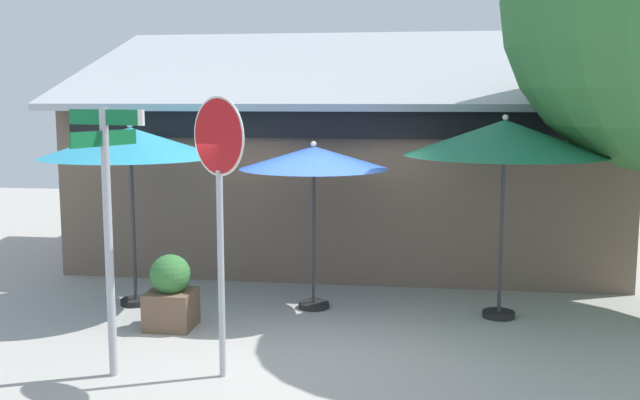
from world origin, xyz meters
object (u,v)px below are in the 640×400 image
Objects in this scene: stop_sign at (219,181)px; sidewalk_planter at (171,294)px; patio_umbrella_teal_left at (130,143)px; patio_umbrella_forest_green_right at (505,139)px; patio_umbrella_royal_blue_center at (314,159)px; street_sign_post at (108,212)px.

sidewalk_planter is (-1.12, 1.55, -1.66)m from stop_sign.
patio_umbrella_teal_left reaches higher than sidewalk_planter.
patio_umbrella_forest_green_right reaches higher than patio_umbrella_teal_left.
patio_umbrella_royal_blue_center reaches higher than sidewalk_planter.
patio_umbrella_royal_blue_center is 0.86× the size of patio_umbrella_forest_green_right.
street_sign_post reaches higher than patio_umbrella_forest_green_right.
patio_umbrella_teal_left is at bearing -179.06° from patio_umbrella_forest_green_right.
stop_sign is 2.77m from patio_umbrella_royal_blue_center.
patio_umbrella_forest_green_right reaches higher than sidewalk_planter.
street_sign_post is at bearing -72.67° from patio_umbrella_teal_left.
street_sign_post is 3.36m from patio_umbrella_royal_blue_center.
sidewalk_planter is (0.89, -0.98, -1.89)m from patio_umbrella_teal_left.
stop_sign is 1.09× the size of patio_umbrella_forest_green_right.
patio_umbrella_teal_left is (-0.83, 2.66, 0.55)m from street_sign_post.
stop_sign reaches higher than patio_umbrella_royal_blue_center.
stop_sign is (1.18, 0.14, 0.33)m from street_sign_post.
patio_umbrella_teal_left reaches higher than patio_umbrella_royal_blue_center.
street_sign_post reaches higher than sidewalk_planter.
street_sign_post is at bearing -121.88° from patio_umbrella_royal_blue_center.
patio_umbrella_royal_blue_center is at bearing 177.95° from patio_umbrella_forest_green_right.
street_sign_post is 2.15m from sidewalk_planter.
patio_umbrella_royal_blue_center is at bearing 58.12° from street_sign_post.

